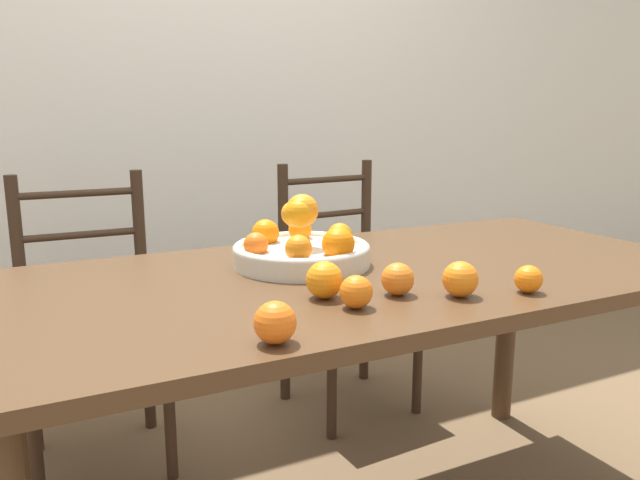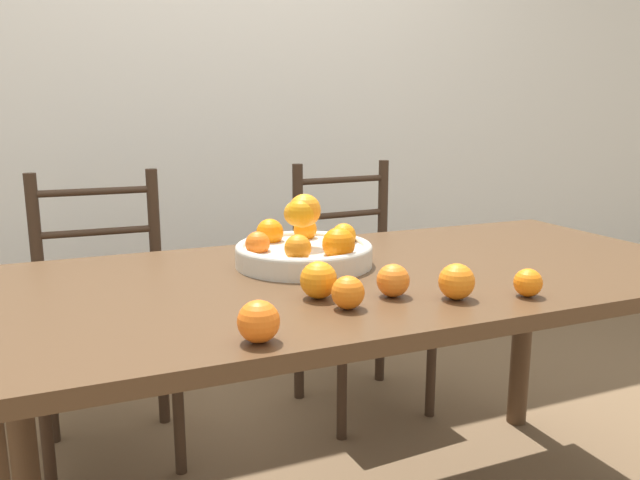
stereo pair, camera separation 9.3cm
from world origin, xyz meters
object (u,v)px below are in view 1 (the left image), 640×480
chair_right (344,290)px  orange_loose_2 (275,323)px  orange_loose_1 (529,279)px  orange_loose_5 (398,279)px  chair_left (91,327)px  orange_loose_4 (324,280)px  fruit_bowl (302,247)px  orange_loose_3 (460,279)px  orange_loose_0 (356,292)px

chair_right → orange_loose_2: bearing=-127.6°
orange_loose_1 → orange_loose_5: bearing=157.1°
chair_left → orange_loose_4: bearing=-65.5°
chair_left → chair_right: same height
orange_loose_2 → chair_left: 1.15m
chair_right → orange_loose_4: bearing=-124.8°
fruit_bowl → orange_loose_3: bearing=-64.9°
orange_loose_5 → chair_right: size_ratio=0.08×
orange_loose_0 → orange_loose_3: size_ratio=0.88×
orange_loose_5 → chair_left: 1.13m
orange_loose_4 → orange_loose_5: 0.16m
orange_loose_3 → orange_loose_2: bearing=-170.6°
orange_loose_4 → chair_right: bearing=58.7°
orange_loose_1 → chair_right: chair_right is taller
orange_loose_1 → chair_left: size_ratio=0.06×
fruit_bowl → chair_left: size_ratio=0.38×
orange_loose_3 → orange_loose_5: (-0.11, 0.07, -0.00)m
orange_loose_4 → fruit_bowl: bearing=74.6°
orange_loose_4 → chair_left: 1.02m
orange_loose_5 → chair_left: bearing=119.8°
orange_loose_5 → chair_left: (-0.54, 0.94, -0.32)m
orange_loose_0 → orange_loose_5: bearing=17.1°
fruit_bowl → orange_loose_3: size_ratio=4.60×
orange_loose_0 → orange_loose_4: orange_loose_4 is taller
orange_loose_3 → chair_left: 1.24m
orange_loose_1 → orange_loose_5: 0.29m
fruit_bowl → chair_right: 0.83m
chair_left → chair_right: size_ratio=1.00×
chair_right → fruit_bowl: bearing=-130.8°
orange_loose_3 → chair_left: (-0.65, 1.01, -0.33)m
orange_loose_1 → orange_loose_2: size_ratio=0.82×
orange_loose_0 → orange_loose_4: bearing=106.5°
orange_loose_0 → orange_loose_2: (-0.22, -0.11, 0.00)m
orange_loose_0 → orange_loose_3: bearing=-7.2°
orange_loose_3 → orange_loose_5: size_ratio=1.08×
orange_loose_1 → orange_loose_5: (-0.27, 0.11, 0.01)m
orange_loose_4 → chair_right: (0.54, 0.89, -0.33)m
orange_loose_3 → chair_left: chair_left is taller
orange_loose_1 → chair_right: size_ratio=0.06×
orange_loose_2 → chair_left: (-0.19, 1.08, -0.33)m
orange_loose_1 → chair_right: bearing=83.4°
orange_loose_1 → orange_loose_4: size_ratio=0.76×
fruit_bowl → chair_left: (-0.46, 0.61, -0.34)m
orange_loose_3 → orange_loose_5: 0.13m
orange_loose_5 → fruit_bowl: bearing=102.5°
orange_loose_3 → orange_loose_4: orange_loose_4 is taller
chair_right → orange_loose_1: bearing=-100.2°
orange_loose_0 → chair_left: (-0.41, 0.98, -0.32)m
orange_loose_1 → orange_loose_4: 0.45m
orange_loose_1 → orange_loose_3: 0.16m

